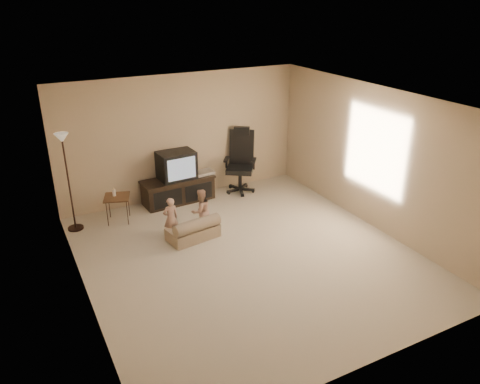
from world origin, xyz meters
The scene contains 9 objects.
floor centered at (0.00, 0.00, 0.00)m, with size 5.50×5.50×0.00m, color #B4A48F.
room_shell centered at (0.00, 0.00, 1.52)m, with size 5.50×5.50×5.50m.
tv_stand centered at (-0.23, 2.49, 0.44)m, with size 1.50×0.62×1.05m.
office_chair centered at (1.14, 2.42, 0.48)m, with size 0.86×0.86×1.34m.
side_table centered at (-1.53, 2.19, 0.48)m, with size 0.57×0.57×0.67m.
floor_lamp centered at (-2.30, 2.23, 1.29)m, with size 0.28×0.28×1.77m.
child_sofa centered at (-0.56, 0.89, 0.17)m, with size 0.92×0.61×0.42m.
toddler_left centered at (-0.88, 1.13, 0.37)m, with size 0.27×0.20×0.74m, color tan.
toddler_right centered at (-0.33, 1.10, 0.40)m, with size 0.39×0.21×0.80m, color tan.
Camera 1 is at (-3.13, -5.72, 3.94)m, focal length 35.00 mm.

